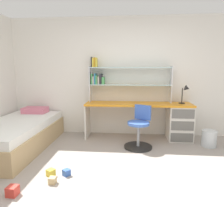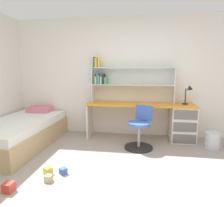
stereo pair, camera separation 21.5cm
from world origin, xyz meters
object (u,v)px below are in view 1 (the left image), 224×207
Objects in this scene: desk_lamp at (186,91)px; toy_block_blue_1 at (66,172)px; desk at (167,119)px; toy_block_natural_3 at (52,180)px; toy_block_yellow_0 at (51,173)px; waste_bin at (209,138)px; bookshelf_hutch at (119,77)px; bed_platform at (17,135)px; swivel_chair at (139,131)px; toy_block_red_2 at (12,191)px.

toy_block_blue_1 is (-1.97, -1.65, -0.96)m from desk_lamp.
desk is 25.68× the size of toy_block_natural_3.
toy_block_yellow_0 is at bearing -142.27° from desk_lamp.
desk_lamp is 4.08× the size of toy_block_yellow_0.
desk reaches higher than waste_bin.
bookshelf_hutch is 2.29m from bed_platform.
bookshelf_hutch is 2.22× the size of swivel_chair.
toy_block_natural_3 is at bearing -45.14° from bed_platform.
bookshelf_hutch is 0.83× the size of bed_platform.
bed_platform is at bearing 137.45° from toy_block_yellow_0.
bed_platform is at bearing -166.64° from desk_lamp.
desk_lamp reaches higher than swivel_chair.
desk is 1.05× the size of bed_platform.
toy_block_red_2 is at bearing -134.17° from desk.
swivel_chair is at bearing 6.16° from bed_platform.
desk_lamp is at bearing 13.36° from bed_platform.
desk_lamp reaches higher than toy_block_yellow_0.
toy_block_yellow_0 is at bearing -136.56° from swivel_chair.
bookshelf_hutch is 2.27m from toy_block_blue_1.
toy_block_natural_3 is at bearing -132.78° from desk.
toy_block_red_2 is at bearing -119.67° from toy_block_yellow_0.
swivel_chair reaches higher than bed_platform.
desk_lamp is at bearing 136.47° from waste_bin.
toy_block_blue_1 is at bearing -36.36° from bed_platform.
toy_block_yellow_0 is 0.21m from toy_block_natural_3.
bed_platform is 24.18× the size of toy_block_blue_1.
waste_bin is at bearing 27.38° from toy_block_yellow_0.
bed_platform is 1.53m from toy_block_blue_1.
bookshelf_hutch reaches higher than toy_block_yellow_0.
bookshelf_hutch is 18.39× the size of toy_block_yellow_0.
swivel_chair reaches higher than toy_block_natural_3.
waste_bin is 3.61× the size of toy_block_natural_3.
toy_block_yellow_0 is 0.54m from toy_block_red_2.
toy_block_yellow_0 reaches higher than toy_block_natural_3.
desk_lamp reaches higher than waste_bin.
bookshelf_hutch is 2.36m from toy_block_yellow_0.
desk_lamp is at bearing 37.73° from toy_block_yellow_0.
swivel_chair reaches higher than desk.
bed_platform reaches higher than waste_bin.
bookshelf_hutch is at bearing 65.91° from toy_block_yellow_0.
waste_bin reaches higher than toy_block_blue_1.
toy_block_blue_1 is (-1.03, -1.14, -0.26)m from swivel_chair.
bed_platform is at bearing -173.65° from waste_bin.
bookshelf_hutch is at bearing 121.81° from swivel_chair.
toy_block_yellow_0 is at bearing 117.43° from toy_block_natural_3.
desk is 2.94m from bed_platform.
desk reaches higher than toy_block_yellow_0.
bookshelf_hutch reaches higher than bed_platform.
waste_bin is at bearing 28.88° from toy_block_blue_1.
swivel_chair reaches higher than waste_bin.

